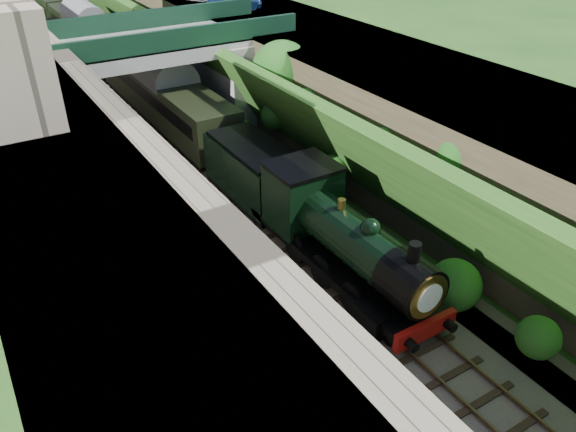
{
  "coord_description": "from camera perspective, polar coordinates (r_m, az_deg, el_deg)",
  "views": [
    {
      "loc": [
        -10.48,
        -8.97,
        14.46
      ],
      "look_at": [
        0.0,
        8.07,
        2.27
      ],
      "focal_mm": 35.0,
      "sensor_mm": 36.0,
      "label": 1
    }
  ],
  "objects": [
    {
      "name": "tree",
      "position": [
        33.34,
        -0.61,
        14.24
      ],
      "size": [
        3.6,
        3.8,
        6.6
      ],
      "color": "black",
      "rests_on": "ground"
    },
    {
      "name": "street_plateau_left",
      "position": [
        31.01,
        -26.89,
        7.21
      ],
      "size": [
        6.0,
        90.0,
        7.0
      ],
      "primitive_type": "cube",
      "color": "#262628",
      "rests_on": "ground"
    },
    {
      "name": "embankment_slope",
      "position": [
        33.12,
        -1.55,
        10.62
      ],
      "size": [
        4.68,
        90.0,
        6.51
      ],
      "color": "#1E4714",
      "rests_on": "ground"
    },
    {
      "name": "street_plateau_right",
      "position": [
        36.97,
        2.94,
        13.47
      ],
      "size": [
        8.0,
        90.0,
        6.25
      ],
      "primitive_type": "cube",
      "color": "#262628",
      "rests_on": "ground"
    },
    {
      "name": "tender",
      "position": [
        28.18,
        -3.43,
        4.19
      ],
      "size": [
        2.7,
        6.0,
        3.05
      ],
      "color": "black",
      "rests_on": "trackbed"
    },
    {
      "name": "track_left",
      "position": [
        33.37,
        -13.85,
        5.19
      ],
      "size": [
        2.5,
        90.0,
        0.2
      ],
      "color": "black",
      "rests_on": "trackbed"
    },
    {
      "name": "retaining_wall",
      "position": [
        31.37,
        -20.65,
        8.88
      ],
      "size": [
        1.0,
        90.0,
        7.0
      ],
      "primitive_type": "cube",
      "color": "#756B56",
      "rests_on": "ground"
    },
    {
      "name": "track_right",
      "position": [
        34.32,
        -8.82,
        6.51
      ],
      "size": [
        2.5,
        90.0,
        0.2
      ],
      "color": "black",
      "rests_on": "trackbed"
    },
    {
      "name": "trackbed",
      "position": [
        33.99,
        -10.65,
        5.81
      ],
      "size": [
        10.0,
        90.0,
        0.2
      ],
      "primitive_type": "cube",
      "color": "#473F38",
      "rests_on": "ground"
    },
    {
      "name": "coach_front",
      "position": [
        38.75,
        -12.61,
        11.94
      ],
      "size": [
        2.9,
        18.0,
        3.7
      ],
      "color": "black",
      "rests_on": "trackbed"
    },
    {
      "name": "road_bridge",
      "position": [
        36.41,
        -12.33,
        14.09
      ],
      "size": [
        16.0,
        6.4,
        7.25
      ],
      "color": "gray",
      "rests_on": "ground"
    },
    {
      "name": "locomotive",
      "position": [
        22.68,
        5.51,
        -2.45
      ],
      "size": [
        3.1,
        10.23,
        3.83
      ],
      "color": "black",
      "rests_on": "trackbed"
    },
    {
      "name": "coach_middle",
      "position": [
        56.25,
        -19.68,
        16.9
      ],
      "size": [
        2.9,
        18.0,
        3.7
      ],
      "color": "black",
      "rests_on": "trackbed"
    },
    {
      "name": "coach_rear",
      "position": [
        74.38,
        -23.49,
        19.38
      ],
      "size": [
        2.9,
        18.0,
        3.7
      ],
      "color": "black",
      "rests_on": "trackbed"
    },
    {
      "name": "ground",
      "position": [
        19.98,
        12.71,
        -16.01
      ],
      "size": [
        160.0,
        160.0,
        0.0
      ],
      "primitive_type": "plane",
      "color": "#1E4714",
      "rests_on": "ground"
    }
  ]
}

